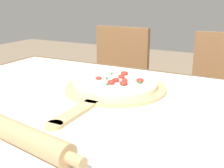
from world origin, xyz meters
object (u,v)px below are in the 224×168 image
Objects in this scene: rolling_pin at (10,130)px; chair_right at (223,102)px; chair_left at (116,85)px; pizza_peel at (113,90)px; pizza at (116,83)px.

rolling_pin is 1.25m from chair_right.
chair_left is (-0.30, 1.16, -0.26)m from rolling_pin.
pizza_peel is 0.64× the size of chair_left.
rolling_pin is (-0.05, -0.47, 0.00)m from pizza.
pizza is 0.47m from rolling_pin.
pizza is 0.82m from chair_left.
pizza is at bearing 89.22° from pizza_peel.
chair_left reaches higher than pizza.
pizza is 0.35× the size of chair_left.
rolling_pin is at bearing -96.01° from pizza_peel.
pizza_peel is at bearing -62.26° from chair_left.
chair_left is at bearing 173.94° from chair_right.
chair_left is 0.68m from chair_right.
chair_right is (0.68, -0.00, 0.00)m from chair_left.
chair_right is at bearing 65.36° from pizza_peel.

